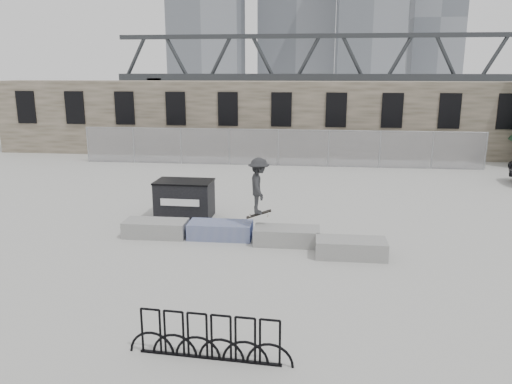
{
  "coord_description": "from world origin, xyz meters",
  "views": [
    {
      "loc": [
        1.84,
        -14.75,
        5.22
      ],
      "look_at": [
        0.06,
        1.03,
        1.3
      ],
      "focal_mm": 35.0,
      "sensor_mm": 36.0,
      "label": 1
    }
  ],
  "objects_px": {
    "planter_center_right": "(287,235)",
    "dumpster": "(185,199)",
    "planter_offset": "(351,247)",
    "bike_rack": "(209,338)",
    "planter_far_left": "(156,228)",
    "planter_center_left": "(220,229)",
    "skateboarder": "(259,186)"
  },
  "relations": [
    {
      "from": "planter_far_left",
      "to": "bike_rack",
      "type": "height_order",
      "value": "bike_rack"
    },
    {
      "from": "dumpster",
      "to": "skateboarder",
      "type": "height_order",
      "value": "skateboarder"
    },
    {
      "from": "planter_far_left",
      "to": "dumpster",
      "type": "relative_size",
      "value": 0.97
    },
    {
      "from": "planter_center_left",
      "to": "bike_rack",
      "type": "bearing_deg",
      "value": -81.28
    },
    {
      "from": "dumpster",
      "to": "skateboarder",
      "type": "xyz_separation_m",
      "value": [
        2.93,
        -2.22,
        1.07
      ]
    },
    {
      "from": "planter_center_right",
      "to": "dumpster",
      "type": "height_order",
      "value": "dumpster"
    },
    {
      "from": "planter_center_right",
      "to": "skateboarder",
      "type": "relative_size",
      "value": 1.05
    },
    {
      "from": "planter_center_right",
      "to": "planter_offset",
      "type": "relative_size",
      "value": 1.0
    },
    {
      "from": "planter_center_right",
      "to": "dumpster",
      "type": "distance_m",
      "value": 4.58
    },
    {
      "from": "planter_center_left",
      "to": "dumpster",
      "type": "bearing_deg",
      "value": 128.15
    },
    {
      "from": "planter_offset",
      "to": "bike_rack",
      "type": "bearing_deg",
      "value": -118.06
    },
    {
      "from": "planter_center_right",
      "to": "bike_rack",
      "type": "relative_size",
      "value": 0.64
    },
    {
      "from": "planter_center_left",
      "to": "bike_rack",
      "type": "distance_m",
      "value": 6.83
    },
    {
      "from": "planter_center_left",
      "to": "skateboarder",
      "type": "distance_m",
      "value": 1.91
    },
    {
      "from": "planter_offset",
      "to": "skateboarder",
      "type": "height_order",
      "value": "skateboarder"
    },
    {
      "from": "dumpster",
      "to": "skateboarder",
      "type": "distance_m",
      "value": 3.83
    },
    {
      "from": "planter_far_left",
      "to": "planter_center_left",
      "type": "distance_m",
      "value": 2.1
    },
    {
      "from": "planter_center_right",
      "to": "skateboarder",
      "type": "bearing_deg",
      "value": 163.09
    },
    {
      "from": "planter_offset",
      "to": "dumpster",
      "type": "distance_m",
      "value": 6.63
    },
    {
      "from": "planter_center_left",
      "to": "bike_rack",
      "type": "relative_size",
      "value": 0.64
    },
    {
      "from": "planter_center_left",
      "to": "dumpster",
      "type": "height_order",
      "value": "dumpster"
    },
    {
      "from": "planter_center_right",
      "to": "dumpster",
      "type": "relative_size",
      "value": 0.97
    },
    {
      "from": "planter_far_left",
      "to": "planter_center_left",
      "type": "bearing_deg",
      "value": 1.37
    },
    {
      "from": "planter_center_left",
      "to": "planter_offset",
      "type": "distance_m",
      "value": 4.17
    },
    {
      "from": "planter_center_right",
      "to": "dumpster",
      "type": "xyz_separation_m",
      "value": [
        -3.82,
        2.49,
        0.4
      ]
    },
    {
      "from": "planter_far_left",
      "to": "planter_offset",
      "type": "bearing_deg",
      "value": -10.57
    },
    {
      "from": "planter_offset",
      "to": "skateboarder",
      "type": "bearing_deg",
      "value": 157.68
    },
    {
      "from": "dumpster",
      "to": "planter_center_left",
      "type": "bearing_deg",
      "value": -50.58
    },
    {
      "from": "planter_offset",
      "to": "skateboarder",
      "type": "distance_m",
      "value": 3.33
    },
    {
      "from": "planter_center_right",
      "to": "dumpster",
      "type": "bearing_deg",
      "value": 146.93
    },
    {
      "from": "skateboarder",
      "to": "planter_center_right",
      "type": "bearing_deg",
      "value": -117.84
    },
    {
      "from": "planter_far_left",
      "to": "planter_center_right",
      "type": "bearing_deg",
      "value": -3.68
    }
  ]
}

